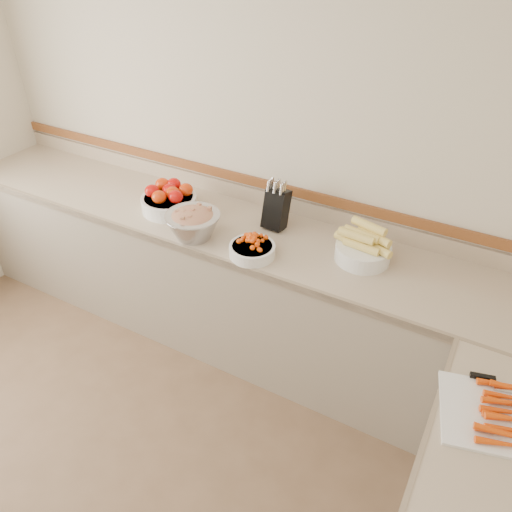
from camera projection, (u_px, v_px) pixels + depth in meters
The scene contains 8 objects.
back_wall at pixel (258, 143), 2.96m from camera, with size 4.00×4.00×0.00m, color beige.
counter_back at pixel (233, 284), 3.22m from camera, with size 4.00×0.65×1.08m.
knife_block at pixel (276, 208), 2.89m from camera, with size 0.13×0.16×0.31m.
tomato_bowl at pixel (169, 199), 3.08m from camera, with size 0.34×0.34×0.17m.
cherry_tomato_bowl at pixel (252, 248), 2.68m from camera, with size 0.25×0.25×0.13m.
corn_bowl at pixel (363, 248), 2.64m from camera, with size 0.33×0.30×0.22m.
rhubarb_bowl at pixel (193, 223), 2.81m from camera, with size 0.31×0.31×0.18m.
cutting_board at pixel (503, 415), 1.84m from camera, with size 0.51×0.44×0.06m.
Camera 1 is at (1.35, -0.46, 2.46)m, focal length 35.00 mm.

